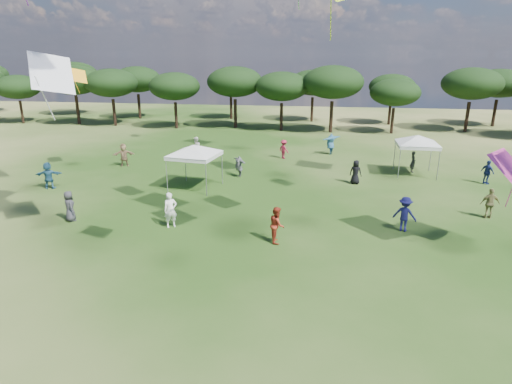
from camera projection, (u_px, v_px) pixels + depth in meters
The scene contains 4 objects.
tree_line at pixel (325, 83), 51.52m from camera, with size 108.78×17.63×7.77m.
tent_left at pixel (194, 147), 28.35m from camera, with size 5.96×5.96×3.27m.
tent_right at pixel (418, 137), 31.51m from camera, with size 5.82×5.82×3.32m.
festival_crowd at pixel (259, 167), 30.88m from camera, with size 30.97×21.36×1.92m.
Camera 1 is at (2.22, -6.33, 8.68)m, focal length 30.00 mm.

